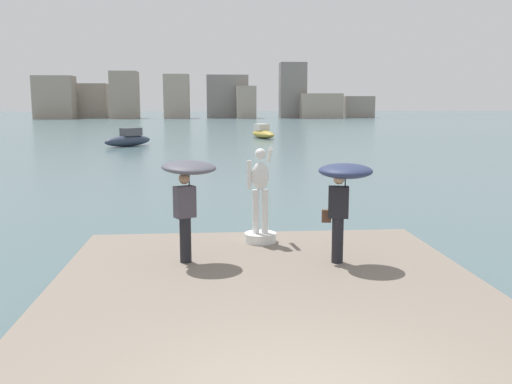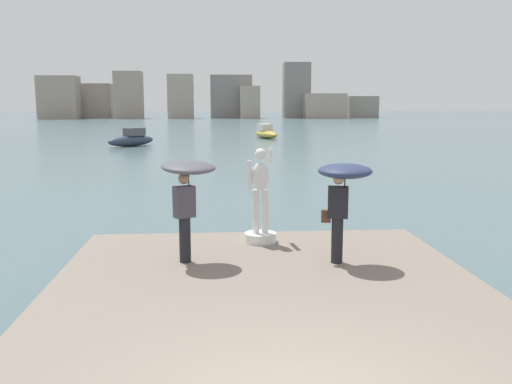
{
  "view_description": "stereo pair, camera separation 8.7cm",
  "coord_description": "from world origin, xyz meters",
  "px_view_note": "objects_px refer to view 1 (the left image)",
  "views": [
    {
      "loc": [
        -0.97,
        -5.15,
        3.43
      ],
      "look_at": [
        0.0,
        6.69,
        1.55
      ],
      "focal_mm": 39.43,
      "sensor_mm": 36.0,
      "label": 1
    },
    {
      "loc": [
        -0.88,
        -5.16,
        3.43
      ],
      "look_at": [
        0.0,
        6.69,
        1.55
      ],
      "focal_mm": 39.43,
      "sensor_mm": 36.0,
      "label": 2
    }
  ],
  "objects_px": {
    "statue_white_figure": "(260,208)",
    "boat_leftward": "(263,133)",
    "onlooker_left": "(188,183)",
    "boat_far": "(129,139)",
    "onlooker_right": "(343,184)"
  },
  "relations": [
    {
      "from": "onlooker_right",
      "to": "statue_white_figure",
      "type": "bearing_deg",
      "value": 129.3
    },
    {
      "from": "statue_white_figure",
      "to": "onlooker_left",
      "type": "distance_m",
      "value": 2.21
    },
    {
      "from": "statue_white_figure",
      "to": "onlooker_right",
      "type": "height_order",
      "value": "statue_white_figure"
    },
    {
      "from": "onlooker_right",
      "to": "boat_far",
      "type": "xyz_separation_m",
      "value": [
        -9.02,
        35.59,
        -1.36
      ]
    },
    {
      "from": "statue_white_figure",
      "to": "onlooker_right",
      "type": "xyz_separation_m",
      "value": [
        1.42,
        -1.73,
        0.75
      ]
    },
    {
      "from": "statue_white_figure",
      "to": "onlooker_left",
      "type": "relative_size",
      "value": 1.07
    },
    {
      "from": "onlooker_left",
      "to": "onlooker_right",
      "type": "bearing_deg",
      "value": -6.11
    },
    {
      "from": "statue_white_figure",
      "to": "onlooker_right",
      "type": "distance_m",
      "value": 2.36
    },
    {
      "from": "statue_white_figure",
      "to": "boat_leftward",
      "type": "distance_m",
      "value": 43.81
    },
    {
      "from": "onlooker_left",
      "to": "boat_far",
      "type": "distance_m",
      "value": 35.83
    },
    {
      "from": "statue_white_figure",
      "to": "boat_leftward",
      "type": "height_order",
      "value": "statue_white_figure"
    },
    {
      "from": "onlooker_left",
      "to": "boat_leftward",
      "type": "bearing_deg",
      "value": 82.82
    },
    {
      "from": "statue_white_figure",
      "to": "boat_leftward",
      "type": "xyz_separation_m",
      "value": [
        4.15,
        43.61,
        -0.66
      ]
    },
    {
      "from": "onlooker_left",
      "to": "statue_white_figure",
      "type": "bearing_deg",
      "value": 43.06
    },
    {
      "from": "onlooker_right",
      "to": "boat_far",
      "type": "height_order",
      "value": "onlooker_right"
    }
  ]
}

